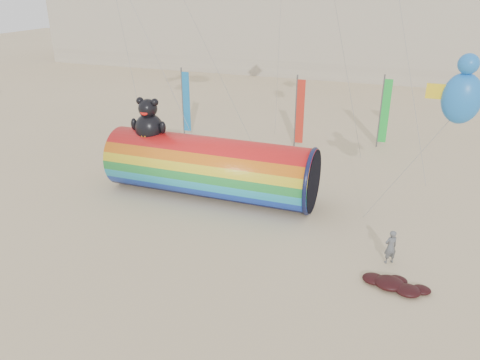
% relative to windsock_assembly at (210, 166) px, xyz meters
% --- Properties ---
extents(ground, '(160.00, 160.00, 0.00)m').
position_rel_windsock_assembly_xyz_m(ground, '(2.25, -4.18, -1.77)').
color(ground, '#CCB58C').
rests_on(ground, ground).
extents(windsock_assembly, '(11.54, 3.52, 5.32)m').
position_rel_windsock_assembly_xyz_m(windsock_assembly, '(0.00, 0.00, 0.00)').
color(windsock_assembly, red).
rests_on(windsock_assembly, ground).
extents(kite_handler, '(0.68, 0.63, 1.55)m').
position_rel_windsock_assembly_xyz_m(kite_handler, '(9.87, -3.64, -0.99)').
color(kite_handler, '#56595D').
rests_on(kite_handler, ground).
extents(fabric_bundle, '(2.62, 1.35, 0.41)m').
position_rel_windsock_assembly_xyz_m(fabric_bundle, '(10.21, -5.44, -1.59)').
color(fabric_bundle, '#370A0A').
rests_on(fabric_bundle, ground).
extents(festival_banners, '(14.92, 2.44, 5.20)m').
position_rel_windsock_assembly_xyz_m(festival_banners, '(1.61, 10.18, 0.87)').
color(festival_banners, '#59595E').
rests_on(festival_banners, ground).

